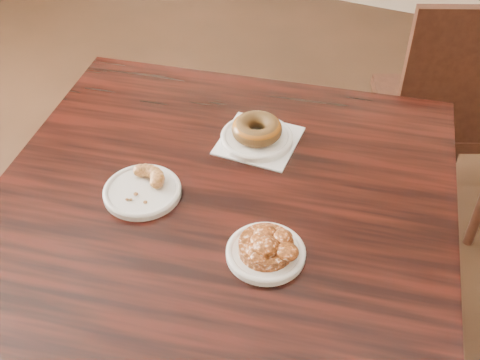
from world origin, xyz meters
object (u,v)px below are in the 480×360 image
at_px(cafe_table, 222,311).
at_px(cruller_fragment, 141,185).
at_px(chair_far, 439,111).
at_px(apple_fritter, 266,245).
at_px(glazed_donut, 257,129).

height_order(cafe_table, cruller_fragment, cruller_fragment).
bearing_deg(chair_far, apple_fritter, 56.44).
bearing_deg(apple_fritter, glazed_donut, 114.62).
xyz_separation_m(cafe_table, chair_far, (0.35, 0.95, 0.08)).
bearing_deg(chair_far, glazed_donut, 42.23).
height_order(apple_fritter, cruller_fragment, apple_fritter).
distance_m(cafe_table, cruller_fragment, 0.43).
relative_size(cafe_table, chair_far, 1.05).
distance_m(chair_far, glazed_donut, 0.88).
xyz_separation_m(glazed_donut, cruller_fragment, (-0.15, -0.25, -0.01)).
relative_size(cafe_table, cruller_fragment, 9.36).
distance_m(cafe_table, glazed_donut, 0.46).
relative_size(glazed_donut, cruller_fragment, 1.12).
distance_m(apple_fritter, cruller_fragment, 0.30).
height_order(cafe_table, chair_far, chair_far).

